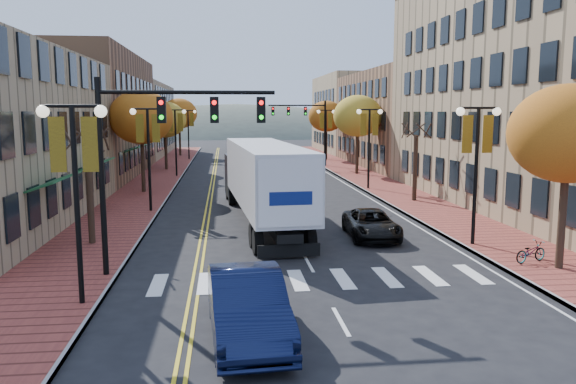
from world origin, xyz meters
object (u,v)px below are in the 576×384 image
object	(u,v)px
navy_sedan	(247,305)
bicycle	(531,252)
black_suv	(371,224)
semi_truck	(261,176)

from	to	relation	value
navy_sedan	bicycle	distance (m)	12.40
navy_sedan	black_suv	world-z (taller)	navy_sedan
bicycle	black_suv	bearing A→B (deg)	21.30
semi_truck	navy_sedan	bearing A→B (deg)	-99.25
black_suv	bicycle	bearing A→B (deg)	-45.61
semi_truck	navy_sedan	size ratio (longest dim) A/B	3.20
semi_truck	bicycle	distance (m)	13.86
navy_sedan	black_suv	size ratio (longest dim) A/B	1.13
black_suv	bicycle	distance (m)	7.23
semi_truck	navy_sedan	xyz separation A→B (m)	(-1.39, -15.46, -1.59)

